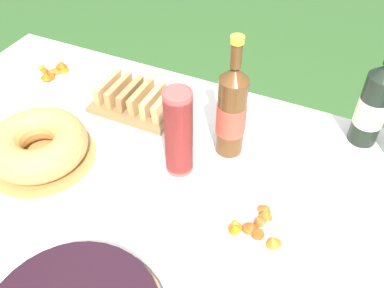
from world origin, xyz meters
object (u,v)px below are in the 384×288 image
at_px(bundt_cake, 38,145).
at_px(snack_plate_left, 257,227).
at_px(juice_bottle_red, 374,105).
at_px(bread_board, 136,100).
at_px(snack_plate_near, 50,75).
at_px(cup_stack, 179,133).
at_px(cider_bottle_amber, 232,111).

distance_m(bundt_cake, snack_plate_left, 0.61).
distance_m(juice_bottle_red, bread_board, 0.68).
height_order(juice_bottle_red, snack_plate_left, juice_bottle_red).
relative_size(juice_bottle_red, snack_plate_near, 1.52).
xyz_separation_m(cup_stack, bread_board, (-0.24, 0.18, -0.10)).
relative_size(cup_stack, bread_board, 0.98).
xyz_separation_m(snack_plate_left, bread_board, (-0.49, 0.28, 0.02)).
bearing_deg(cup_stack, bread_board, 142.74).
relative_size(bundt_cake, snack_plate_near, 1.35).
relative_size(snack_plate_left, bread_board, 0.83).
height_order(bundt_cake, snack_plate_left, bundt_cake).
bearing_deg(snack_plate_left, juice_bottle_red, 67.97).
bearing_deg(snack_plate_left, snack_plate_near, 160.50).
height_order(bundt_cake, bread_board, bundt_cake).
distance_m(cider_bottle_amber, juice_bottle_red, 0.39).
height_order(bundt_cake, snack_plate_near, bundt_cake).
height_order(cup_stack, snack_plate_near, cup_stack).
bearing_deg(bread_board, cider_bottle_amber, -9.56).
bearing_deg(juice_bottle_red, bundt_cake, -150.39).
xyz_separation_m(cider_bottle_amber, snack_plate_left, (0.16, -0.23, -0.12)).
distance_m(cup_stack, cider_bottle_amber, 0.16).
relative_size(snack_plate_near, bread_board, 0.84).
height_order(cup_stack, juice_bottle_red, juice_bottle_red).
bearing_deg(bread_board, snack_plate_near, 178.00).
xyz_separation_m(cup_stack, snack_plate_near, (-0.58, 0.19, -0.11)).
xyz_separation_m(cider_bottle_amber, juice_bottle_red, (0.33, 0.20, -0.01)).
distance_m(cup_stack, snack_plate_near, 0.62).
height_order(cider_bottle_amber, snack_plate_near, cider_bottle_amber).
relative_size(juice_bottle_red, bread_board, 1.28).
height_order(bundt_cake, juice_bottle_red, juice_bottle_red).
distance_m(bundt_cake, cider_bottle_amber, 0.52).
bearing_deg(snack_plate_left, bundt_cake, -178.08).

